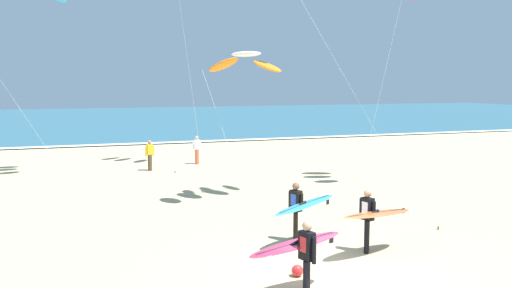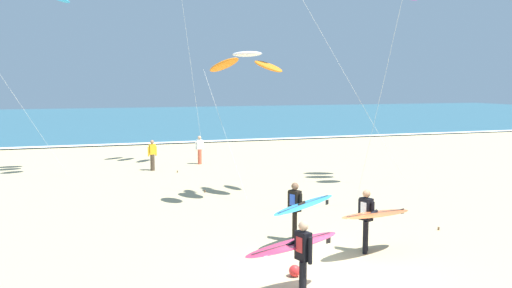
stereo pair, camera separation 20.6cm
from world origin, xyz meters
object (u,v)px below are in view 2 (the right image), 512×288
object	(u,v)px
surfer_third	(299,206)
kite_arc_ivory_distant	(247,62)
surfer_lead	(298,250)
surfer_trailing	(371,215)
beach_ball	(295,271)
bystander_yellow_top	(152,155)
bystander_white_top	(200,150)

from	to	relation	value
surfer_third	kite_arc_ivory_distant	xyz separation A→B (m)	(0.21, 5.50, 4.24)
surfer_lead	surfer_trailing	world-z (taller)	same
kite_arc_ivory_distant	beach_ball	size ratio (longest dim) A/B	20.28
surfer_third	beach_ball	world-z (taller)	surfer_third
surfer_lead	bystander_yellow_top	bearing A→B (deg)	91.73
kite_arc_ivory_distant	bystander_yellow_top	size ratio (longest dim) A/B	3.57
surfer_third	kite_arc_ivory_distant	size ratio (longest dim) A/B	0.41
kite_arc_ivory_distant	bystander_white_top	size ratio (longest dim) A/B	3.57
surfer_third	bystander_white_top	distance (m)	15.60
surfer_third	bystander_yellow_top	world-z (taller)	surfer_third
surfer_trailing	beach_ball	world-z (taller)	surfer_trailing
surfer_trailing	kite_arc_ivory_distant	bearing A→B (deg)	99.41
beach_ball	surfer_trailing	bearing A→B (deg)	19.55
surfer_lead	beach_ball	distance (m)	1.57
kite_arc_ivory_distant	bystander_yellow_top	bearing A→B (deg)	105.27
bystander_yellow_top	beach_ball	distance (m)	16.71
surfer_lead	surfer_trailing	distance (m)	3.67
surfer_trailing	kite_arc_ivory_distant	world-z (taller)	kite_arc_ivory_distant
bystander_white_top	surfer_lead	bearing A→B (deg)	-96.72
bystander_white_top	surfer_third	bearing A→B (deg)	-92.40
surfer_trailing	surfer_lead	bearing A→B (deg)	-144.98
surfer_trailing	beach_ball	bearing A→B (deg)	-160.45
surfer_third	bystander_yellow_top	xyz separation A→B (m)	(-2.16, 14.17, -0.23)
bystander_white_top	beach_ball	world-z (taller)	bystander_white_top
surfer_lead	beach_ball	size ratio (longest dim) A/B	8.67
kite_arc_ivory_distant	bystander_yellow_top	world-z (taller)	kite_arc_ivory_distant
surfer_lead	surfer_third	world-z (taller)	same
surfer_third	beach_ball	size ratio (longest dim) A/B	8.30
kite_arc_ivory_distant	bystander_white_top	bearing A→B (deg)	87.50
bystander_yellow_top	beach_ball	world-z (taller)	bystander_yellow_top
kite_arc_ivory_distant	bystander_white_top	world-z (taller)	kite_arc_ivory_distant
surfer_trailing	bystander_white_top	distance (m)	17.19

